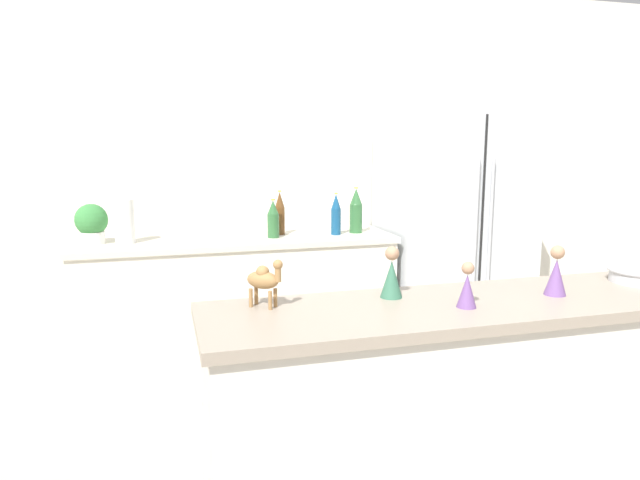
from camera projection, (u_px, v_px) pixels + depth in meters
name	position (u px, v px, depth m)	size (l,w,h in m)	color
wall_back	(306.00, 176.00, 3.93)	(8.00, 0.06, 2.55)	silver
back_counter	(238.00, 308.00, 3.61)	(1.93, 0.63, 0.93)	silver
refrigerator	(452.00, 240.00, 3.85)	(0.88, 0.75, 1.70)	silver
bar_counter	(496.00, 440.00, 1.95)	(1.98, 0.46, 1.01)	beige
potted_plant	(92.00, 223.00, 3.26)	(0.18, 0.18, 0.23)	silver
paper_towel_roll	(124.00, 222.00, 3.28)	(0.11, 0.11, 0.26)	white
back_bottle_0	(280.00, 214.00, 3.60)	(0.06, 0.06, 0.28)	brown
back_bottle_1	(356.00, 211.00, 3.66)	(0.08, 0.08, 0.29)	#2D6033
back_bottle_2	(336.00, 215.00, 3.59)	(0.06, 0.06, 0.27)	navy
back_bottle_3	(273.00, 219.00, 3.48)	(0.07, 0.07, 0.24)	#2D6033
fruit_bowl	(639.00, 274.00, 2.07)	(0.21, 0.21, 0.05)	#B7BABF
camel_figurine	(264.00, 279.00, 1.75)	(0.12, 0.11, 0.15)	olive
wise_man_figurine_blue	(556.00, 274.00, 1.89)	(0.07, 0.07, 0.17)	#6B4784
wise_man_figurine_crimson	(467.00, 288.00, 1.75)	(0.06, 0.06, 0.14)	#6B4784
wise_man_figurine_purple	(392.00, 276.00, 1.86)	(0.07, 0.07, 0.17)	#33664C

